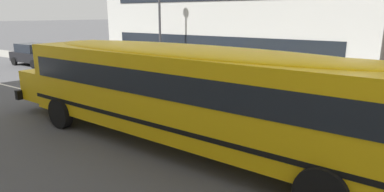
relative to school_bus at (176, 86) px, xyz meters
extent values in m
plane|color=#4C4C4F|center=(3.11, 1.23, -1.75)|extent=(400.00, 400.00, 0.00)
cube|color=gray|center=(3.11, 8.80, -1.75)|extent=(120.00, 3.00, 0.01)
cube|color=silver|center=(3.11, 1.23, -1.75)|extent=(110.00, 0.16, 0.01)
cube|color=yellow|center=(0.26, -0.01, -0.11)|extent=(11.35, 2.89, 2.26)
cube|color=yellow|center=(-6.20, 0.18, -0.68)|extent=(1.70, 2.20, 1.13)
cube|color=black|center=(-7.02, 0.20, -1.06)|extent=(0.28, 2.57, 0.37)
cube|color=black|center=(0.26, -0.01, 0.29)|extent=(10.68, 2.91, 0.66)
cube|color=black|center=(0.26, -0.01, -0.78)|extent=(11.37, 2.92, 0.12)
ellipsoid|color=yellow|center=(0.26, -0.01, 1.01)|extent=(10.89, 2.67, 0.37)
cylinder|color=red|center=(-3.31, 1.56, -0.23)|extent=(0.46, 0.46, 0.03)
cylinder|color=black|center=(-4.07, -1.17, -1.24)|extent=(1.03, 0.32, 1.03)
cylinder|color=black|center=(-3.99, 1.40, -1.24)|extent=(1.03, 0.32, 1.03)
cylinder|color=black|center=(4.50, -1.41, -1.24)|extent=(1.03, 0.32, 1.03)
cylinder|color=black|center=(4.58, 1.15, -1.24)|extent=(1.03, 0.32, 1.03)
cube|color=black|center=(-18.32, 6.16, -1.10)|extent=(3.91, 1.73, 0.70)
cube|color=black|center=(-18.47, 6.16, -0.43)|extent=(2.21, 1.58, 0.64)
cylinder|color=black|center=(-17.03, 7.02, -1.45)|extent=(0.60, 0.18, 0.60)
cylinder|color=black|center=(-17.02, 5.32, -1.45)|extent=(0.60, 0.18, 0.60)
cylinder|color=black|center=(-19.63, 7.00, -1.45)|extent=(0.60, 0.18, 0.60)
cylinder|color=black|center=(-19.62, 5.30, -1.45)|extent=(0.60, 0.18, 0.60)
cylinder|color=#38383D|center=(-7.42, 8.10, 1.50)|extent=(0.14, 0.14, 6.50)
cube|color=black|center=(-5.16, 10.28, 0.17)|extent=(15.69, 0.04, 1.10)
camera|label=1|loc=(5.65, -7.34, 2.01)|focal=30.59mm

